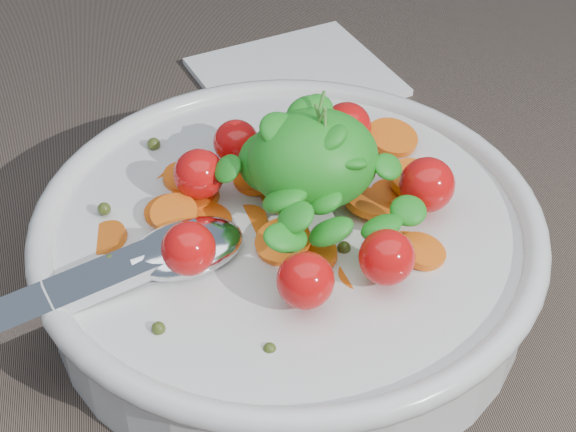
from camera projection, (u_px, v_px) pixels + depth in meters
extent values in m
plane|color=brown|center=(271.00, 319.00, 0.54)|extent=(6.00, 6.00, 0.00)
cylinder|color=silver|center=(288.00, 256.00, 0.54)|extent=(0.29, 0.29, 0.06)
torus|color=silver|center=(288.00, 222.00, 0.52)|extent=(0.30, 0.30, 0.02)
cylinder|color=silver|center=(288.00, 284.00, 0.55)|extent=(0.14, 0.14, 0.01)
cylinder|color=brown|center=(288.00, 256.00, 0.54)|extent=(0.26, 0.26, 0.04)
cylinder|color=orange|center=(418.00, 183.00, 0.54)|extent=(0.05, 0.05, 0.02)
cylinder|color=orange|center=(422.00, 251.00, 0.50)|extent=(0.03, 0.03, 0.01)
cylinder|color=orange|center=(397.00, 192.00, 0.54)|extent=(0.04, 0.04, 0.01)
cylinder|color=orange|center=(283.00, 241.00, 0.50)|extent=(0.04, 0.04, 0.01)
cylinder|color=orange|center=(286.00, 195.00, 0.54)|extent=(0.03, 0.03, 0.01)
cylinder|color=orange|center=(419.00, 179.00, 0.55)|extent=(0.04, 0.04, 0.02)
cylinder|color=orange|center=(185.00, 179.00, 0.55)|extent=(0.04, 0.04, 0.01)
cylinder|color=orange|center=(371.00, 204.00, 0.53)|extent=(0.04, 0.03, 0.02)
cylinder|color=orange|center=(305.00, 157.00, 0.57)|extent=(0.04, 0.04, 0.01)
cylinder|color=orange|center=(259.00, 177.00, 0.55)|extent=(0.05, 0.05, 0.01)
cylinder|color=orange|center=(310.00, 255.00, 0.49)|extent=(0.04, 0.04, 0.01)
cylinder|color=orange|center=(406.00, 260.00, 0.50)|extent=(0.05, 0.05, 0.02)
cylinder|color=orange|center=(174.00, 213.00, 0.51)|extent=(0.04, 0.04, 0.01)
cylinder|color=orange|center=(202.00, 220.00, 0.52)|extent=(0.05, 0.05, 0.01)
cylinder|color=orange|center=(392.00, 137.00, 0.57)|extent=(0.05, 0.05, 0.01)
cylinder|color=orange|center=(363.00, 279.00, 0.49)|extent=(0.04, 0.04, 0.01)
cylinder|color=orange|center=(244.00, 225.00, 0.52)|extent=(0.03, 0.03, 0.01)
cylinder|color=orange|center=(195.00, 196.00, 0.54)|extent=(0.04, 0.04, 0.01)
cylinder|color=orange|center=(104.00, 240.00, 0.51)|extent=(0.04, 0.04, 0.02)
cylinder|color=orange|center=(169.00, 212.00, 0.52)|extent=(0.03, 0.03, 0.01)
cylinder|color=orange|center=(146.00, 169.00, 0.56)|extent=(0.03, 0.03, 0.01)
sphere|color=#3C4B19|center=(238.00, 134.00, 0.58)|extent=(0.01, 0.01, 0.01)
sphere|color=#3C4B19|center=(263.00, 183.00, 0.54)|extent=(0.01, 0.01, 0.01)
sphere|color=#3C4B19|center=(154.00, 144.00, 0.57)|extent=(0.01, 0.01, 0.01)
sphere|color=#3C4B19|center=(384.00, 240.00, 0.50)|extent=(0.01, 0.01, 0.01)
sphere|color=#3C4B19|center=(270.00, 349.00, 0.45)|extent=(0.01, 0.01, 0.01)
sphere|color=#3C4B19|center=(294.00, 268.00, 0.49)|extent=(0.01, 0.01, 0.01)
sphere|color=#3C4B19|center=(158.00, 328.00, 0.45)|extent=(0.01, 0.01, 0.01)
sphere|color=#3C4B19|center=(104.00, 209.00, 0.52)|extent=(0.01, 0.01, 0.01)
sphere|color=#3C4B19|center=(404.00, 252.00, 0.49)|extent=(0.01, 0.01, 0.01)
sphere|color=#3C4B19|center=(344.00, 248.00, 0.50)|extent=(0.01, 0.01, 0.01)
sphere|color=#3C4B19|center=(110.00, 260.00, 0.48)|extent=(0.01, 0.01, 0.01)
sphere|color=#3C4B19|center=(330.00, 190.00, 0.54)|extent=(0.01, 0.01, 0.01)
sphere|color=#3C4B19|center=(299.00, 263.00, 0.49)|extent=(0.01, 0.01, 0.01)
sphere|color=red|center=(427.00, 185.00, 0.51)|extent=(0.03, 0.03, 0.03)
sphere|color=red|center=(347.00, 127.00, 0.56)|extent=(0.03, 0.03, 0.03)
sphere|color=red|center=(236.00, 142.00, 0.55)|extent=(0.03, 0.03, 0.03)
sphere|color=red|center=(199.00, 174.00, 0.52)|extent=(0.03, 0.03, 0.03)
sphere|color=red|center=(189.00, 249.00, 0.47)|extent=(0.03, 0.03, 0.03)
sphere|color=red|center=(305.00, 280.00, 0.45)|extent=(0.03, 0.03, 0.03)
sphere|color=red|center=(387.00, 257.00, 0.47)|extent=(0.03, 0.03, 0.03)
ellipsoid|color=green|center=(313.00, 159.00, 0.51)|extent=(0.08, 0.07, 0.06)
ellipsoid|color=green|center=(275.00, 162.00, 0.52)|extent=(0.04, 0.04, 0.04)
ellipsoid|color=green|center=(277.00, 133.00, 0.54)|extent=(0.03, 0.03, 0.02)
ellipsoid|color=green|center=(282.00, 132.00, 0.49)|extent=(0.04, 0.04, 0.02)
ellipsoid|color=green|center=(325.00, 202.00, 0.49)|extent=(0.03, 0.02, 0.02)
ellipsoid|color=green|center=(305.00, 111.00, 0.51)|extent=(0.03, 0.02, 0.03)
ellipsoid|color=green|center=(317.00, 108.00, 0.51)|extent=(0.02, 0.02, 0.02)
ellipsoid|color=green|center=(284.00, 149.00, 0.49)|extent=(0.03, 0.03, 0.01)
ellipsoid|color=green|center=(285.00, 199.00, 0.49)|extent=(0.04, 0.04, 0.03)
ellipsoid|color=green|center=(329.00, 140.00, 0.49)|extent=(0.03, 0.03, 0.02)
ellipsoid|color=green|center=(388.00, 167.00, 0.50)|extent=(0.03, 0.03, 0.02)
ellipsoid|color=green|center=(313.00, 144.00, 0.49)|extent=(0.03, 0.03, 0.02)
ellipsoid|color=green|center=(382.00, 227.00, 0.49)|extent=(0.03, 0.03, 0.01)
ellipsoid|color=green|center=(287.00, 148.00, 0.51)|extent=(0.03, 0.03, 0.02)
ellipsoid|color=green|center=(296.00, 217.00, 0.47)|extent=(0.03, 0.03, 0.02)
ellipsoid|color=green|center=(331.00, 232.00, 0.48)|extent=(0.03, 0.02, 0.02)
ellipsoid|color=green|center=(348.00, 163.00, 0.49)|extent=(0.03, 0.03, 0.02)
ellipsoid|color=green|center=(228.00, 169.00, 0.51)|extent=(0.02, 0.02, 0.02)
ellipsoid|color=green|center=(321.00, 120.00, 0.50)|extent=(0.03, 0.03, 0.01)
ellipsoid|color=green|center=(319.00, 140.00, 0.50)|extent=(0.02, 0.02, 0.01)
ellipsoid|color=green|center=(301.00, 128.00, 0.50)|extent=(0.03, 0.03, 0.02)
ellipsoid|color=green|center=(408.00, 211.00, 0.49)|extent=(0.03, 0.03, 0.02)
ellipsoid|color=green|center=(318.00, 115.00, 0.53)|extent=(0.02, 0.02, 0.01)
ellipsoid|color=green|center=(307.00, 123.00, 0.51)|extent=(0.03, 0.03, 0.03)
ellipsoid|color=green|center=(285.00, 238.00, 0.47)|extent=(0.03, 0.03, 0.02)
cylinder|color=#4C8C33|center=(327.00, 142.00, 0.50)|extent=(0.01, 0.01, 0.05)
cylinder|color=#4C8C33|center=(326.00, 151.00, 0.49)|extent=(0.00, 0.02, 0.05)
cylinder|color=#4C8C33|center=(314.00, 133.00, 0.50)|extent=(0.02, 0.02, 0.05)
cylinder|color=#4C8C33|center=(311.00, 142.00, 0.50)|extent=(0.02, 0.01, 0.05)
ellipsoid|color=silver|center=(187.00, 248.00, 0.49)|extent=(0.08, 0.06, 0.02)
cube|color=silver|center=(97.00, 280.00, 0.47)|extent=(0.13, 0.06, 0.02)
cylinder|color=silver|center=(152.00, 259.00, 0.48)|extent=(0.03, 0.02, 0.01)
cube|color=white|center=(295.00, 77.00, 0.74)|extent=(0.18, 0.17, 0.01)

